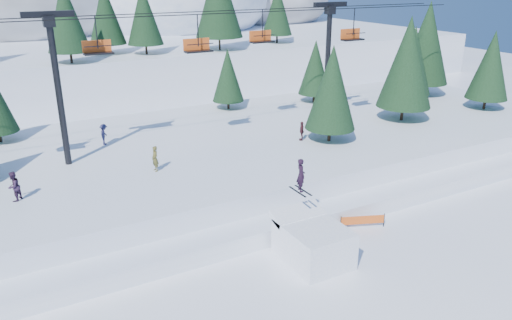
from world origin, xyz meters
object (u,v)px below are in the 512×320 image
chairlift (192,55)px  banner_near (363,220)px  banner_far (390,198)px  jump_kicker (312,240)px

chairlift → banner_near: bearing=-68.5°
chairlift → banner_near: (5.41, -13.75, -8.78)m
chairlift → banner_far: bearing=-52.6°
jump_kicker → chairlift: bearing=92.0°
jump_kicker → banner_far: (8.71, 3.19, -0.66)m
jump_kicker → chairlift: 17.29m
jump_kicker → banner_near: jump_kicker is taller
chairlift → banner_near: chairlift is taller
jump_kicker → banner_far: size_ratio=1.96×
jump_kicker → banner_near: (4.89, 1.51, -0.66)m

